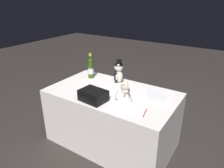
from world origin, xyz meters
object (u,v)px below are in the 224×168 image
champagne_bottle (91,68)px  signing_pen (145,113)px  guestbook (156,95)px  teddy_bear_bride (123,93)px  gift_case_black (93,95)px  teddy_bear_groom (118,73)px

champagne_bottle → signing_pen: (-1.01, 0.45, -0.14)m
signing_pen → guestbook: (0.05, -0.40, 0.01)m
signing_pen → guestbook: 0.40m
teddy_bear_bride → gift_case_black: bearing=31.5°
teddy_bear_bride → guestbook: 0.39m
guestbook → champagne_bottle: bearing=-28.3°
guestbook → signing_pen: bearing=72.2°
teddy_bear_groom → teddy_bear_bride: (-0.31, 0.41, -0.03)m
teddy_bear_groom → teddy_bear_bride: size_ratio=1.34×
teddy_bear_bride → guestbook: teddy_bear_bride is taller
champagne_bottle → teddy_bear_bride: bearing=154.0°
teddy_bear_groom → champagne_bottle: champagne_bottle is taller
teddy_bear_bride → guestbook: (-0.25, -0.29, -0.08)m
guestbook → teddy_bear_bride: bearing=23.8°
signing_pen → gift_case_black: size_ratio=0.52×
champagne_bottle → guestbook: bearing=176.7°
guestbook → teddy_bear_groom: bearing=-37.1°
gift_case_black → guestbook: gift_case_black is taller
champagne_bottle → guestbook: (-0.96, 0.05, -0.13)m
teddy_bear_bride → teddy_bear_groom: bearing=-52.8°
teddy_bear_bride → champagne_bottle: size_ratio=0.66×
gift_case_black → signing_pen: bearing=-174.5°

